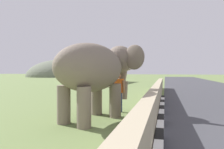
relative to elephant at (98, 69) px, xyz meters
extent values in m
cube|color=black|center=(-2.01, -2.26, -1.69)|extent=(0.90, 0.20, 0.24)
cube|color=white|center=(-1.11, -2.26, -1.69)|extent=(0.90, 0.20, 0.24)
cube|color=black|center=(-0.21, -2.26, -1.69)|extent=(0.90, 0.20, 0.24)
cube|color=white|center=(0.69, -2.26, -1.69)|extent=(0.90, 0.20, 0.24)
cube|color=black|center=(1.59, -2.26, -1.69)|extent=(0.90, 0.20, 0.24)
cube|color=white|center=(2.49, -2.26, -1.69)|extent=(0.90, 0.20, 0.24)
cube|color=black|center=(3.39, -2.26, -1.69)|extent=(0.90, 0.20, 0.24)
cube|color=white|center=(4.29, -2.26, -1.69)|extent=(0.90, 0.20, 0.24)
cube|color=black|center=(5.19, -2.26, -1.69)|extent=(0.90, 0.20, 0.24)
cube|color=tan|center=(-0.11, -1.96, -1.31)|extent=(28.00, 0.36, 1.00)
cylinder|color=#78695C|center=(0.61, 0.26, -1.19)|extent=(0.44, 0.44, 1.26)
cylinder|color=#78695C|center=(0.30, -0.59, -1.19)|extent=(0.44, 0.44, 1.26)
cylinder|color=#78695C|center=(-0.99, 0.83, -1.19)|extent=(0.44, 0.44, 1.26)
cylinder|color=#78695C|center=(-1.30, -0.01, -1.19)|extent=(0.44, 0.44, 1.26)
ellipsoid|color=#78695C|center=(-0.35, 0.12, 0.04)|extent=(3.46, 2.55, 1.70)
sphere|color=#78695C|center=(1.41, -0.51, 0.42)|extent=(1.16, 1.16, 1.16)
ellipsoid|color=#D84C8C|center=(1.69, -0.60, 0.57)|extent=(0.55, 0.72, 0.44)
ellipsoid|color=#78695C|center=(1.54, 0.28, 0.47)|extent=(0.53, 0.93, 1.00)
ellipsoid|color=#78695C|center=(1.01, -1.19, 0.47)|extent=(0.53, 0.93, 1.00)
cylinder|color=#78695C|center=(1.69, -0.60, -0.13)|extent=(0.49, 0.60, 1.00)
cylinder|color=#78695C|center=(1.80, -0.64, -0.93)|extent=(0.35, 0.37, 0.81)
cone|color=beige|center=(1.73, -0.32, -0.03)|extent=(0.32, 0.58, 0.22)
cone|color=beige|center=(1.54, -0.85, -0.03)|extent=(0.32, 0.58, 0.22)
cylinder|color=navy|center=(1.34, -0.39, -1.40)|extent=(0.15, 0.15, 0.82)
cylinder|color=navy|center=(1.27, -0.57, -1.40)|extent=(0.15, 0.15, 0.82)
cube|color=#D85919|center=(1.31, -0.48, -0.70)|extent=(0.37, 0.46, 0.58)
cylinder|color=#9E7251|center=(1.40, -0.24, -0.73)|extent=(0.13, 0.14, 0.52)
cylinder|color=#9E7251|center=(1.21, -0.72, -0.73)|extent=(0.14, 0.16, 0.53)
sphere|color=#9E7251|center=(1.31, -0.48, -0.27)|extent=(0.23, 0.23, 0.23)
cube|color=silver|center=(21.99, 7.24, 0.19)|extent=(9.61, 3.31, 3.00)
cube|color=#3F5160|center=(21.99, 7.24, 0.73)|extent=(8.86, 3.29, 0.76)
cylinder|color=black|center=(25.09, 8.12, -1.31)|extent=(1.02, 0.39, 1.00)
cylinder|color=black|center=(24.89, 5.83, -1.31)|extent=(1.02, 0.39, 1.00)
cylinder|color=black|center=(19.08, 8.64, -1.31)|extent=(1.02, 0.39, 1.00)
cylinder|color=black|center=(18.88, 6.35, -1.31)|extent=(1.02, 0.39, 1.00)
cylinder|color=tan|center=(14.15, 3.57, -1.49)|extent=(0.12, 0.12, 0.65)
cylinder|color=tan|center=(13.81, 3.44, -1.49)|extent=(0.12, 0.12, 0.65)
cylinder|color=tan|center=(13.83, 4.41, -1.49)|extent=(0.12, 0.12, 0.65)
cylinder|color=tan|center=(13.49, 4.29, -1.49)|extent=(0.12, 0.12, 0.65)
ellipsoid|color=tan|center=(13.82, 3.93, -0.92)|extent=(1.09, 1.62, 0.66)
ellipsoid|color=tan|center=(14.15, 3.06, -0.82)|extent=(0.38, 0.47, 0.32)
ellipsoid|color=#656C59|center=(52.89, 30.61, -1.81)|extent=(26.72, 21.37, 11.28)
camera|label=1|loc=(-6.84, -2.39, -0.10)|focal=31.69mm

